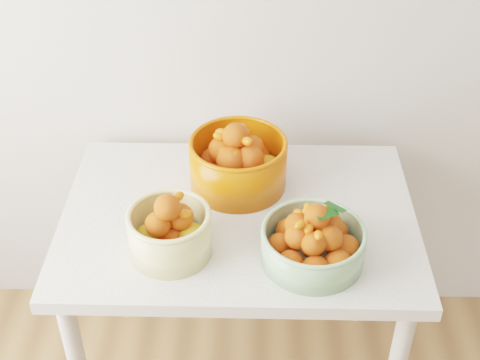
{
  "coord_description": "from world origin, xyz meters",
  "views": [
    {
      "loc": [
        -0.39,
        0.15,
        1.97
      ],
      "look_at": [
        -0.42,
        1.53,
        0.92
      ],
      "focal_mm": 50.0,
      "sensor_mm": 36.0,
      "label": 1
    }
  ],
  "objects_px": {
    "table": "(239,239)",
    "bowl_green": "(313,242)",
    "bowl_cream": "(170,231)",
    "bowl_orange": "(238,162)"
  },
  "relations": [
    {
      "from": "bowl_cream",
      "to": "bowl_green",
      "type": "height_order",
      "value": "bowl_cream"
    },
    {
      "from": "bowl_cream",
      "to": "bowl_orange",
      "type": "height_order",
      "value": "bowl_orange"
    },
    {
      "from": "bowl_cream",
      "to": "bowl_orange",
      "type": "distance_m",
      "value": 0.34
    },
    {
      "from": "bowl_cream",
      "to": "bowl_orange",
      "type": "relative_size",
      "value": 0.72
    },
    {
      "from": "table",
      "to": "bowl_cream",
      "type": "bearing_deg",
      "value": -137.64
    },
    {
      "from": "table",
      "to": "bowl_cream",
      "type": "distance_m",
      "value": 0.29
    },
    {
      "from": "bowl_green",
      "to": "bowl_orange",
      "type": "xyz_separation_m",
      "value": [
        -0.2,
        0.32,
        0.02
      ]
    },
    {
      "from": "table",
      "to": "bowl_green",
      "type": "bearing_deg",
      "value": -42.27
    },
    {
      "from": "bowl_cream",
      "to": "table",
      "type": "bearing_deg",
      "value": 42.36
    },
    {
      "from": "table",
      "to": "bowl_green",
      "type": "height_order",
      "value": "bowl_green"
    }
  ]
}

